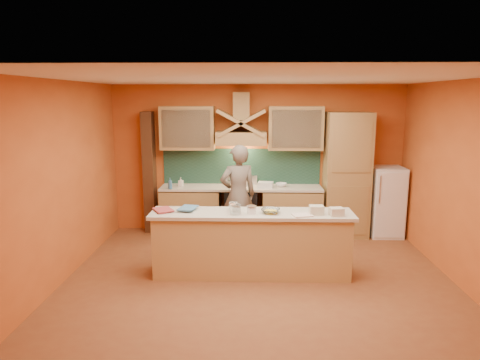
{
  "coord_description": "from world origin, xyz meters",
  "views": [
    {
      "loc": [
        -0.1,
        -5.61,
        2.56
      ],
      "look_at": [
        -0.28,
        0.9,
        1.3
      ],
      "focal_mm": 32.0,
      "sensor_mm": 36.0,
      "label": 1
    }
  ],
  "objects_px": {
    "stove": "(241,211)",
    "person": "(238,195)",
    "kitchen_scale": "(251,210)",
    "fridge": "(386,202)",
    "mixing_bowl": "(271,211)"
  },
  "relations": [
    {
      "from": "stove",
      "to": "person",
      "type": "xyz_separation_m",
      "value": [
        -0.04,
        -0.55,
        0.43
      ]
    },
    {
      "from": "stove",
      "to": "fridge",
      "type": "distance_m",
      "value": 2.71
    },
    {
      "from": "fridge",
      "to": "person",
      "type": "height_order",
      "value": "person"
    },
    {
      "from": "stove",
      "to": "mixing_bowl",
      "type": "bearing_deg",
      "value": -76.51
    },
    {
      "from": "person",
      "to": "kitchen_scale",
      "type": "height_order",
      "value": "person"
    },
    {
      "from": "fridge",
      "to": "mixing_bowl",
      "type": "relative_size",
      "value": 4.94
    },
    {
      "from": "fridge",
      "to": "kitchen_scale",
      "type": "bearing_deg",
      "value": -141.62
    },
    {
      "from": "mixing_bowl",
      "to": "stove",
      "type": "bearing_deg",
      "value": 103.49
    },
    {
      "from": "person",
      "to": "kitchen_scale",
      "type": "bearing_deg",
      "value": 81.88
    },
    {
      "from": "person",
      "to": "mixing_bowl",
      "type": "distance_m",
      "value": 1.49
    },
    {
      "from": "person",
      "to": "kitchen_scale",
      "type": "xyz_separation_m",
      "value": [
        0.24,
        -1.43,
        0.11
      ]
    },
    {
      "from": "stove",
      "to": "person",
      "type": "height_order",
      "value": "person"
    },
    {
      "from": "fridge",
      "to": "stove",
      "type": "bearing_deg",
      "value": 180.0
    },
    {
      "from": "person",
      "to": "stove",
      "type": "bearing_deg",
      "value": -111.52
    },
    {
      "from": "stove",
      "to": "person",
      "type": "distance_m",
      "value": 0.7
    }
  ]
}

